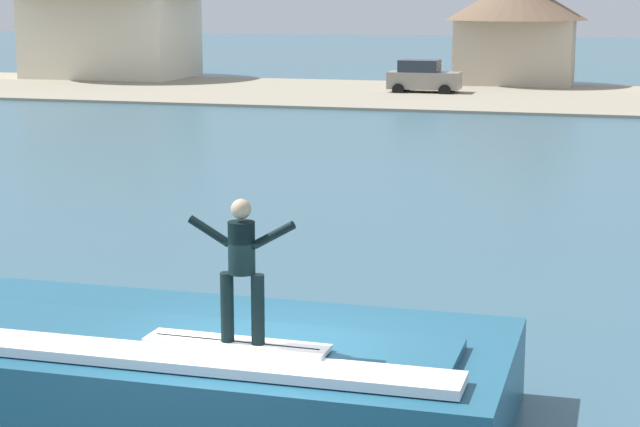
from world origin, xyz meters
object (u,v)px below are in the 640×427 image
(house_with_chimney, at_px, (110,12))
(house_small_cottage, at_px, (516,22))
(surfboard, at_px, (236,344))
(car_near_shore, at_px, (423,77))
(wave_crest, at_px, (201,372))
(surfer, at_px, (242,263))

(house_with_chimney, relative_size, house_small_cottage, 1.45)
(surfboard, bearing_deg, house_small_cottage, 92.28)
(car_near_shore, bearing_deg, house_with_chimney, 165.00)
(wave_crest, xyz_separation_m, car_near_shore, (-5.52, 45.94, 0.37))
(house_small_cottage, bearing_deg, surfboard, -87.72)
(house_small_cottage, bearing_deg, house_with_chimney, -176.71)
(wave_crest, xyz_separation_m, house_small_cottage, (-1.38, 53.04, 3.11))
(surfer, bearing_deg, car_near_shore, 97.77)
(house_small_cottage, bearing_deg, wave_crest, -88.51)
(surfboard, xyz_separation_m, house_with_chimney, (-27.35, 52.29, 2.93))
(car_near_shore, height_order, house_small_cottage, house_small_cottage)
(surfer, height_order, car_near_shore, surfer)
(surfboard, relative_size, house_with_chimney, 0.19)
(surfer, xyz_separation_m, house_with_chimney, (-27.44, 52.31, 1.92))
(wave_crest, bearing_deg, surfer, -40.54)
(surfboard, distance_m, car_near_shore, 47.07)
(surfboard, bearing_deg, house_with_chimney, 117.61)
(car_near_shore, relative_size, house_with_chimney, 0.32)
(wave_crest, bearing_deg, house_with_chimney, 117.27)
(surfboard, xyz_separation_m, car_near_shore, (-6.28, 46.64, -0.30))
(surfboard, bearing_deg, surfer, -13.35)
(house_with_chimney, bearing_deg, surfer, -62.32)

